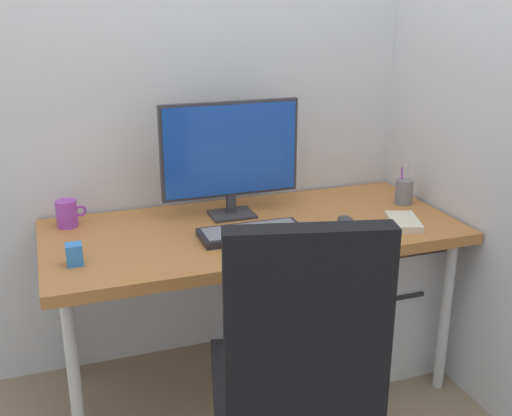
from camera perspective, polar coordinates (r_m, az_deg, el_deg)
name	(u,v)px	position (r m, az deg, el deg)	size (l,w,h in m)	color
ground_plane	(253,381)	(2.75, -0.27, -15.51)	(8.00, 8.00, 0.00)	gray
wall_back	(221,34)	(2.64, -3.17, 15.55)	(3.15, 0.04, 2.80)	silver
wall_side_right	(489,39)	(2.48, 20.45, 14.20)	(0.04, 2.28, 2.80)	silver
desk	(253,239)	(2.44, -0.29, -2.85)	(1.58, 0.71, 0.70)	#B27038
office_chair	(295,383)	(1.82, 3.56, -15.64)	(0.64, 0.67, 1.05)	black
filing_cabinet	(367,296)	(2.84, 10.10, -7.93)	(0.45, 0.50, 0.57)	silver
monitor	(230,153)	(2.47, -2.34, 5.03)	(0.56, 0.14, 0.46)	#333338
keyboard	(252,233)	(2.32, -0.40, -2.25)	(0.39, 0.17, 0.03)	black
mouse	(345,220)	(2.46, 8.13, -1.13)	(0.06, 0.10, 0.03)	#333338
pen_holder	(404,191)	(2.74, 13.31, 1.48)	(0.07, 0.07, 0.19)	slate
notebook	(404,222)	(2.50, 13.29, -1.22)	(0.11, 0.19, 0.03)	beige
coffee_mug	(67,214)	(2.51, -16.81, -0.49)	(0.11, 0.08, 0.10)	purple
desk_clamp_accessory	(74,254)	(2.16, -16.21, -4.07)	(0.05, 0.05, 0.07)	#337FD8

